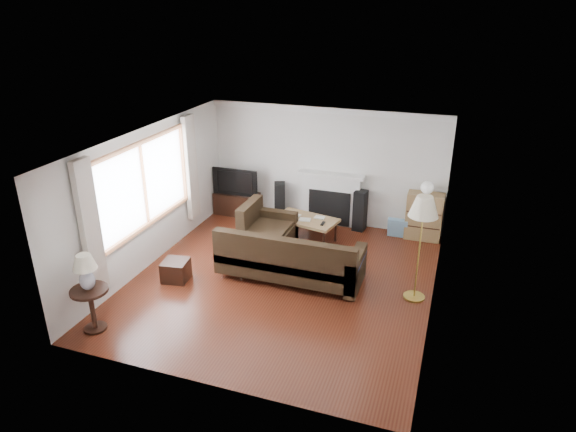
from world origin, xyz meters
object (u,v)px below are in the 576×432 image
(coffee_table, at_px, (306,229))
(sectional_sofa, at_px, (290,256))
(side_table, at_px, (92,309))
(floor_lamp, at_px, (419,249))
(bookshelf, at_px, (424,216))
(tv_stand, at_px, (237,203))

(coffee_table, bearing_deg, sectional_sofa, -70.78)
(side_table, bearing_deg, floor_lamp, 28.93)
(coffee_table, bearing_deg, floor_lamp, -20.95)
(bookshelf, relative_size, coffee_table, 0.80)
(sectional_sofa, distance_m, coffee_table, 1.58)
(tv_stand, relative_size, floor_lamp, 0.56)
(floor_lamp, bearing_deg, coffee_table, 147.03)
(tv_stand, relative_size, coffee_table, 0.81)
(sectional_sofa, relative_size, side_table, 3.96)
(tv_stand, bearing_deg, coffee_table, -23.15)
(floor_lamp, height_order, side_table, floor_lamp)
(coffee_table, height_order, side_table, side_table)
(sectional_sofa, xyz_separation_m, coffee_table, (-0.20, 1.56, -0.19))
(bookshelf, height_order, side_table, bookshelf)
(floor_lamp, bearing_deg, side_table, -151.07)
(tv_stand, height_order, side_table, side_table)
(tv_stand, xyz_separation_m, bookshelf, (4.09, 0.03, 0.24))
(tv_stand, distance_m, side_table, 4.73)
(bookshelf, bearing_deg, sectional_sofa, -130.07)
(sectional_sofa, relative_size, coffee_table, 2.19)
(bookshelf, distance_m, side_table, 6.39)
(bookshelf, distance_m, floor_lamp, 2.37)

